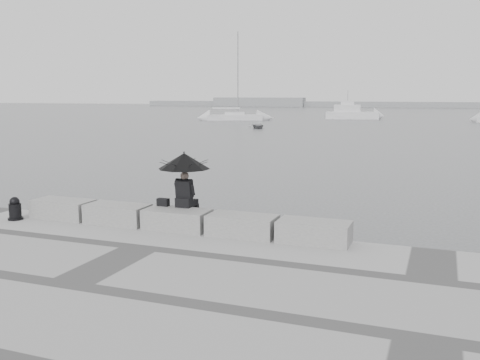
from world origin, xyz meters
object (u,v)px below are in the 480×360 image
at_px(mooring_bollard, 15,210).
at_px(motor_cruiser, 352,113).
at_px(sailboat_left, 234,117).
at_px(dinghy, 258,126).
at_px(seated_person, 184,166).

bearing_deg(mooring_bollard, motor_cruiser, 92.31).
bearing_deg(sailboat_left, motor_cruiser, 9.17).
relative_size(motor_cruiser, dinghy, 2.96).
distance_m(motor_cruiser, dinghy, 27.84).
bearing_deg(mooring_bollard, dinghy, 101.22).
distance_m(seated_person, sailboat_left, 66.50).
distance_m(sailboat_left, motor_cruiser, 18.83).
relative_size(seated_person, dinghy, 0.50).
xyz_separation_m(seated_person, dinghy, (-13.74, 45.67, -1.79)).
bearing_deg(sailboat_left, seated_person, -94.17).
xyz_separation_m(mooring_bollard, motor_cruiser, (-2.97, 73.75, 0.13)).
bearing_deg(motor_cruiser, sailboat_left, -153.66).
relative_size(sailboat_left, motor_cruiser, 1.55).
distance_m(mooring_bollard, motor_cruiser, 73.81).
distance_m(sailboat_left, dinghy, 19.13).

